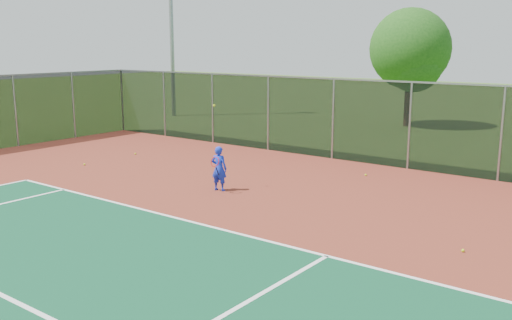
{
  "coord_description": "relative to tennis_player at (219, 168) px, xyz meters",
  "views": [
    {
      "loc": [
        7.48,
        -6.66,
        4.28
      ],
      "look_at": [
        -1.33,
        5.0,
        1.3
      ],
      "focal_mm": 40.0,
      "sensor_mm": 36.0,
      "label": 1
    }
  ],
  "objects": [
    {
      "name": "tree_back_left",
      "position": [
        -0.92,
        16.32,
        3.16
      ],
      "size": [
        4.18,
        4.18,
        6.14
      ],
      "color": "#352013",
      "rests_on": "ground"
    },
    {
      "name": "ground",
      "position": [
        3.26,
        -5.75,
        -0.69
      ],
      "size": [
        120.0,
        120.0,
        0.0
      ],
      "primitive_type": "plane",
      "color": "#385F1B",
      "rests_on": "ground"
    },
    {
      "name": "fence_back",
      "position": [
        3.26,
        6.25,
        0.87
      ],
      "size": [
        30.0,
        0.06,
        3.03
      ],
      "color": "black",
      "rests_on": "court_apron"
    },
    {
      "name": "court_apron",
      "position": [
        3.26,
        -3.75,
        -0.68
      ],
      "size": [
        30.0,
        20.0,
        0.02
      ],
      "primitive_type": "cube",
      "color": "maroon",
      "rests_on": "ground"
    },
    {
      "name": "tennis_player",
      "position": [
        0.0,
        0.0,
        0.0
      ],
      "size": [
        0.59,
        0.62,
        2.54
      ],
      "color": "#1630D2",
      "rests_on": "court_apron"
    },
    {
      "name": "practice_ball_5",
      "position": [
        -6.18,
        -0.21,
        -0.64
      ],
      "size": [
        0.07,
        0.07,
        0.07
      ],
      "primitive_type": "sphere",
      "color": "#B3D118",
      "rests_on": "court_apron"
    },
    {
      "name": "practice_ball_3",
      "position": [
        2.61,
        4.35,
        -0.64
      ],
      "size": [
        0.07,
        0.07,
        0.07
      ],
      "primitive_type": "sphere",
      "color": "#B3D118",
      "rests_on": "court_apron"
    },
    {
      "name": "practice_ball_1",
      "position": [
        7.4,
        -0.82,
        -0.64
      ],
      "size": [
        0.07,
        0.07,
        0.07
      ],
      "primitive_type": "sphere",
      "color": "#B3D118",
      "rests_on": "court_apron"
    },
    {
      "name": "practice_ball_2",
      "position": [
        -6.28,
        2.25,
        -0.64
      ],
      "size": [
        0.07,
        0.07,
        0.07
      ],
      "primitive_type": "sphere",
      "color": "#B3D118",
      "rests_on": "court_apron"
    }
  ]
}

